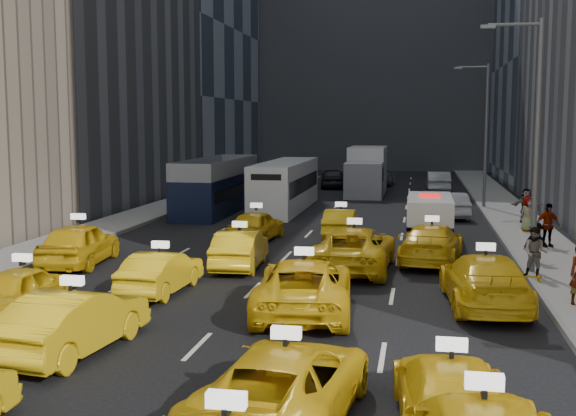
# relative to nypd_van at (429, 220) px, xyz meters

# --- Properties ---
(ground) EXTENTS (160.00, 160.00, 0.00)m
(ground) POSITION_rel_nypd_van_xyz_m (-5.76, -18.78, -1.00)
(ground) COLOR black
(ground) RESTS_ON ground
(sidewalk_west) EXTENTS (3.00, 90.00, 0.15)m
(sidewalk_west) POSITION_rel_nypd_van_xyz_m (-16.26, 6.22, -0.93)
(sidewalk_west) COLOR gray
(sidewalk_west) RESTS_ON ground
(sidewalk_east) EXTENTS (3.00, 90.00, 0.15)m
(sidewalk_east) POSITION_rel_nypd_van_xyz_m (4.74, 6.22, -0.93)
(sidewalk_east) COLOR gray
(sidewalk_east) RESTS_ON ground
(curb_west) EXTENTS (0.15, 90.00, 0.18)m
(curb_west) POSITION_rel_nypd_van_xyz_m (-14.81, 6.22, -0.91)
(curb_west) COLOR slate
(curb_west) RESTS_ON ground
(curb_east) EXTENTS (0.15, 90.00, 0.18)m
(curb_east) POSITION_rel_nypd_van_xyz_m (3.29, 6.22, -0.91)
(curb_east) COLOR slate
(curb_east) RESTS_ON ground
(streetlight_near) EXTENTS (2.15, 0.22, 9.00)m
(streetlight_near) POSITION_rel_nypd_van_xyz_m (3.42, -6.78, 3.92)
(streetlight_near) COLOR #595B60
(streetlight_near) RESTS_ON ground
(streetlight_far) EXTENTS (2.15, 0.22, 9.00)m
(streetlight_far) POSITION_rel_nypd_van_xyz_m (3.42, 13.22, 3.92)
(streetlight_far) COLOR #595B60
(streetlight_far) RESTS_ON ground
(taxi_5) EXTENTS (2.16, 4.81, 1.53)m
(taxi_5) POSITION_rel_nypd_van_xyz_m (-8.51, -17.76, -0.23)
(taxi_5) COLOR yellow
(taxi_5) RESTS_ON ground
(taxi_6) EXTENTS (2.93, 5.43, 1.45)m
(taxi_6) POSITION_rel_nypd_van_xyz_m (-2.82, -20.72, -0.28)
(taxi_6) COLOR yellow
(taxi_6) RESTS_ON ground
(taxi_7) EXTENTS (2.26, 4.81, 1.36)m
(taxi_7) POSITION_rel_nypd_van_xyz_m (0.12, -20.60, -0.32)
(taxi_7) COLOR yellow
(taxi_7) RESTS_ON ground
(taxi_8) EXTENTS (1.71, 4.01, 1.35)m
(taxi_8) POSITION_rel_nypd_van_xyz_m (-11.74, -14.47, -0.32)
(taxi_8) COLOR yellow
(taxi_8) RESTS_ON ground
(taxi_9) EXTENTS (1.64, 4.16, 1.35)m
(taxi_9) POSITION_rel_nypd_van_xyz_m (-8.60, -11.62, -0.33)
(taxi_9) COLOR yellow
(taxi_9) RESTS_ON ground
(taxi_10) EXTENTS (3.17, 5.94, 1.59)m
(taxi_10) POSITION_rel_nypd_van_xyz_m (-3.68, -13.26, -0.21)
(taxi_10) COLOR yellow
(taxi_10) RESTS_ON ground
(taxi_11) EXTENTS (2.66, 5.66, 1.60)m
(taxi_11) POSITION_rel_nypd_van_xyz_m (1.47, -11.62, -0.20)
(taxi_11) COLOR yellow
(taxi_11) RESTS_ON ground
(taxi_12) EXTENTS (2.46, 5.06, 1.66)m
(taxi_12) POSITION_rel_nypd_van_xyz_m (-13.24, -7.94, -0.17)
(taxi_12) COLOR yellow
(taxi_12) RESTS_ON ground
(taxi_13) EXTENTS (1.81, 4.48, 1.45)m
(taxi_13) POSITION_rel_nypd_van_xyz_m (-7.05, -7.39, -0.28)
(taxi_13) COLOR yellow
(taxi_13) RESTS_ON ground
(taxi_14) EXTENTS (2.90, 5.93, 1.62)m
(taxi_14) POSITION_rel_nypd_van_xyz_m (-2.80, -7.04, -0.19)
(taxi_14) COLOR yellow
(taxi_14) RESTS_ON ground
(taxi_15) EXTENTS (2.78, 5.47, 1.52)m
(taxi_15) POSITION_rel_nypd_van_xyz_m (0.02, -5.06, -0.24)
(taxi_15) COLOR yellow
(taxi_15) RESTS_ON ground
(taxi_16) EXTENTS (2.16, 4.35, 1.42)m
(taxi_16) POSITION_rel_nypd_van_xyz_m (-7.84, -1.15, -0.29)
(taxi_16) COLOR yellow
(taxi_16) RESTS_ON ground
(taxi_17) EXTENTS (1.42, 4.03, 1.33)m
(taxi_17) POSITION_rel_nypd_van_xyz_m (-4.14, 0.77, -0.34)
(taxi_17) COLOR yellow
(taxi_17) RESTS_ON ground
(nypd_van) EXTENTS (2.42, 5.31, 2.21)m
(nypd_van) POSITION_rel_nypd_van_xyz_m (0.00, 0.00, 0.00)
(nypd_van) COLOR silver
(nypd_van) RESTS_ON ground
(double_decker) EXTENTS (2.68, 11.02, 3.20)m
(double_decker) POSITION_rel_nypd_van_xyz_m (-12.54, 8.79, 0.58)
(double_decker) COLOR black
(double_decker) RESTS_ON ground
(city_bus) EXTENTS (2.56, 11.61, 2.99)m
(city_bus) POSITION_rel_nypd_van_xyz_m (-8.68, 10.72, 0.48)
(city_bus) COLOR silver
(city_bus) RESTS_ON ground
(box_truck) EXTENTS (2.69, 7.78, 3.55)m
(box_truck) POSITION_rel_nypd_van_xyz_m (-4.37, 20.69, 0.75)
(box_truck) COLOR silver
(box_truck) RESTS_ON ground
(misc_car_0) EXTENTS (2.05, 4.57, 1.46)m
(misc_car_0) POSITION_rel_nypd_van_xyz_m (1.33, 8.61, -0.27)
(misc_car_0) COLOR #B2B4BA
(misc_car_0) RESTS_ON ground
(misc_car_1) EXTENTS (3.37, 6.26, 1.67)m
(misc_car_1) POSITION_rel_nypd_van_xyz_m (-11.72, 22.24, -0.17)
(misc_car_1) COLOR black
(misc_car_1) RESTS_ON ground
(misc_car_2) EXTENTS (2.21, 4.98, 1.42)m
(misc_car_2) POSITION_rel_nypd_van_xyz_m (-3.66, 28.94, -0.29)
(misc_car_2) COLOR slate
(misc_car_2) RESTS_ON ground
(misc_car_3) EXTENTS (2.46, 4.97, 1.63)m
(misc_car_3) POSITION_rel_nypd_van_xyz_m (-7.53, 25.85, -0.19)
(misc_car_3) COLOR black
(misc_car_3) RESTS_ON ground
(misc_car_4) EXTENTS (1.80, 4.91, 1.61)m
(misc_car_4) POSITION_rel_nypd_van_xyz_m (0.98, 23.75, -0.20)
(misc_car_4) COLOR #979A9E
(misc_car_4) RESTS_ON ground
(pedestrian_1) EXTENTS (0.95, 0.70, 1.75)m
(pedestrian_1) POSITION_rel_nypd_van_xyz_m (3.47, -7.84, 0.02)
(pedestrian_1) COLOR gray
(pedestrian_1) RESTS_ON sidewalk_east
(pedestrian_2) EXTENTS (1.06, 0.65, 1.52)m
(pedestrian_2) POSITION_rel_nypd_van_xyz_m (3.92, -4.98, -0.09)
(pedestrian_2) COLOR gray
(pedestrian_2) RESTS_ON sidewalk_east
(pedestrian_3) EXTENTS (1.20, 0.82, 1.88)m
(pedestrian_3) POSITION_rel_nypd_van_xyz_m (4.92, -1.39, 0.09)
(pedestrian_3) COLOR gray
(pedestrian_3) RESTS_ON sidewalk_east
(pedestrian_4) EXTENTS (0.94, 0.75, 1.69)m
(pedestrian_4) POSITION_rel_nypd_van_xyz_m (4.75, 3.07, -0.01)
(pedestrian_4) COLOR gray
(pedestrian_4) RESTS_ON sidewalk_east
(pedestrian_5) EXTENTS (1.73, 0.77, 1.81)m
(pedestrian_5) POSITION_rel_nypd_van_xyz_m (5.11, 6.31, 0.05)
(pedestrian_5) COLOR gray
(pedestrian_5) RESTS_ON sidewalk_east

